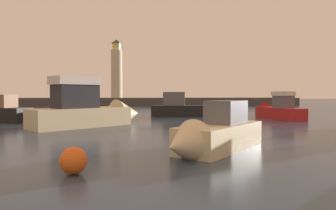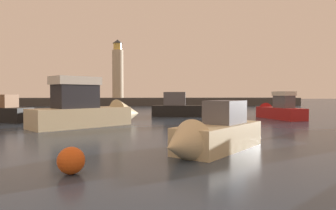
% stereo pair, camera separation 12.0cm
% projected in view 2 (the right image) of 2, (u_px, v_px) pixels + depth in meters
% --- Properties ---
extents(ground_plane, '(220.00, 220.00, 0.00)m').
position_uv_depth(ground_plane, '(160.00, 116.00, 31.83)').
color(ground_plane, '#2D3D51').
extents(breakwater, '(59.36, 6.37, 1.56)m').
position_uv_depth(breakwater, '(152.00, 102.00, 61.75)').
color(breakwater, '#423F3D').
rests_on(breakwater, ground_plane).
extents(lighthouse, '(2.21, 2.21, 11.60)m').
position_uv_depth(lighthouse, '(118.00, 70.00, 60.97)').
color(lighthouse, beige).
rests_on(lighthouse, breakwater).
extents(motorboat_1, '(2.90, 6.94, 2.83)m').
position_uv_depth(motorboat_1, '(276.00, 110.00, 29.12)').
color(motorboat_1, '#B21E1E').
rests_on(motorboat_1, ground_plane).
extents(motorboat_2, '(8.22, 7.40, 3.96)m').
position_uv_depth(motorboat_2, '(93.00, 110.00, 22.30)').
color(motorboat_2, beige).
rests_on(motorboat_2, ground_plane).
extents(motorboat_5, '(5.34, 5.76, 2.29)m').
position_uv_depth(motorboat_5, '(211.00, 135.00, 12.19)').
color(motorboat_5, beige).
rests_on(motorboat_5, ground_plane).
extents(motorboat_6, '(6.96, 2.69, 2.72)m').
position_uv_depth(motorboat_6, '(185.00, 108.00, 31.57)').
color(motorboat_6, black).
rests_on(motorboat_6, ground_plane).
extents(mooring_buoy, '(0.80, 0.80, 0.80)m').
position_uv_depth(mooring_buoy, '(71.00, 161.00, 8.84)').
color(mooring_buoy, '#EA5919').
rests_on(mooring_buoy, ground_plane).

